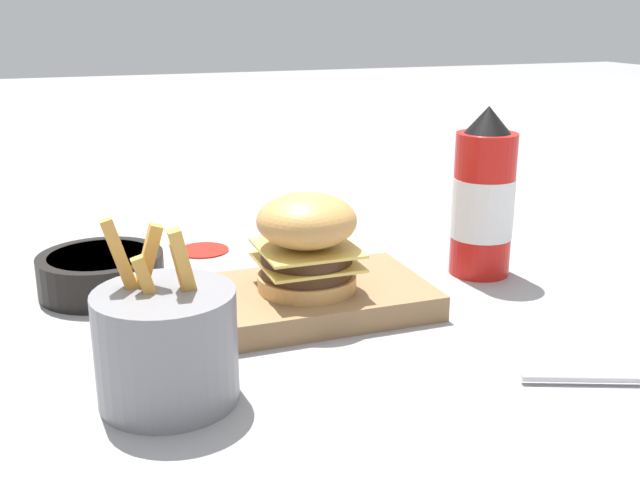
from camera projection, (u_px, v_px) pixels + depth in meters
ground_plane at (257, 302)px, 0.82m from camera, size 6.00×6.00×0.00m
serving_board at (320, 297)px, 0.79m from camera, size 0.22×0.16×0.03m
burger at (307, 241)px, 0.77m from camera, size 0.10×0.10×0.10m
ketchup_bottle at (483, 200)px, 0.88m from camera, size 0.07×0.07×0.20m
fries_basket at (167, 344)px, 0.60m from camera, size 0.11×0.11×0.15m
side_bowl at (101, 272)px, 0.84m from camera, size 0.14×0.14×0.04m
ketchup_puddle at (203, 250)px, 0.99m from camera, size 0.07×0.07×0.00m
parchment_square at (305, 243)px, 1.02m from camera, size 0.15×0.15×0.00m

